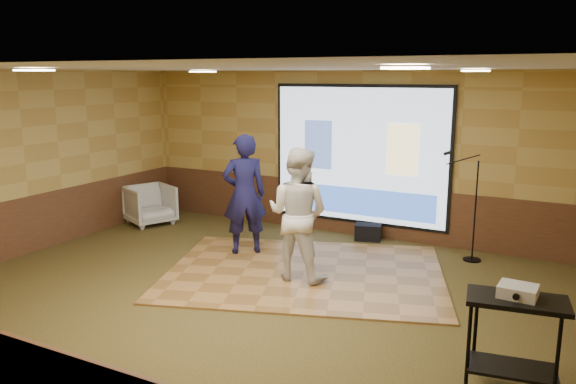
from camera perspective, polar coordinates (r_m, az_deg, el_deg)
The scene contains 17 objects.
ground at distance 7.57m, azimuth -2.37°, elevation -10.87°, with size 9.00×9.00×0.00m, color #2A3317.
room_shell at distance 7.03m, azimuth -2.51°, elevation 5.09°, with size 9.04×7.04×3.02m.
wainscot_back at distance 10.43m, azimuth 7.18°, elevation -1.81°, with size 9.00×0.04×0.95m, color #482918.
wainscot_left at distance 10.30m, azimuth -24.58°, elevation -2.99°, with size 0.04×7.00×0.95m, color #482918.
projector_screen at distance 10.21m, azimuth 7.23°, elevation 3.60°, with size 3.32×0.06×2.52m.
downlight_nw at distance 9.69m, azimuth -8.64°, elevation 12.00°, with size 0.32×0.32×0.02m, color beige.
downlight_ne at distance 7.95m, azimuth 18.54°, elevation 11.60°, with size 0.32×0.32×0.02m, color beige.
downlight_sw at distance 7.29m, azimuth -24.38°, elevation 11.21°, with size 0.32×0.32×0.02m, color beige.
downlight_se at distance 4.72m, azimuth 11.87°, elevation 12.22°, with size 0.32×0.32×0.02m, color beige.
dance_floor at distance 8.51m, azimuth 1.73°, elevation -8.13°, with size 4.06×3.10×0.03m, color #9F703A.
player_left at distance 9.16m, azimuth -4.45°, elevation -0.22°, with size 0.72×0.47×1.97m, color #161544.
player_right at distance 7.97m, azimuth 1.00°, elevation -2.24°, with size 0.93×0.72×1.91m, color silver.
av_table at distance 5.70m, azimuth 22.08°, elevation -12.62°, with size 0.88×0.46×0.93m.
projector at distance 5.60m, azimuth 22.32°, elevation -9.29°, with size 0.33×0.28×0.11m, color silver.
mic_stand at distance 9.40m, azimuth 18.01°, elevation -3.72°, with size 0.68×0.28×1.75m.
banquet_chair at distance 11.46m, azimuth -13.84°, elevation -1.27°, with size 0.83×0.86×0.78m, color gray.
duffel_bag at distance 10.22m, azimuth 8.14°, elevation -4.06°, with size 0.46×0.31×0.29m, color black.
Camera 1 is at (3.50, -6.04, 2.92)m, focal length 35.00 mm.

